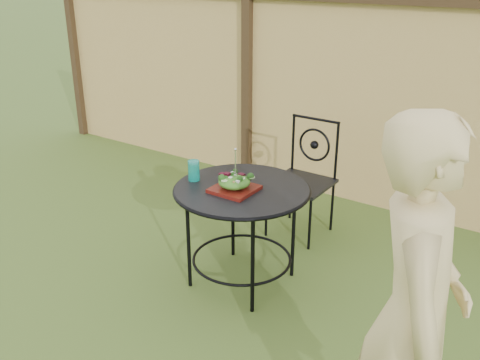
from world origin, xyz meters
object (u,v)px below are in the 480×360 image
Objects in this scene: patio_table at (242,206)px; diner at (413,318)px; salad_plate at (234,189)px; patio_chair at (304,175)px.

patio_table is 0.55× the size of diner.
patio_chair is at bearing 90.40° from salad_plate.
diner reaches higher than patio_chair.
patio_table is at bearing -88.94° from patio_chair.
patio_table is 0.97× the size of patio_chair.
patio_chair is at bearing 19.09° from diner.
patio_table is 3.42× the size of salad_plate.
diner is (1.43, -0.90, 0.25)m from patio_table.
patio_chair is 2.35m from diner.
patio_chair is 3.52× the size of salad_plate.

